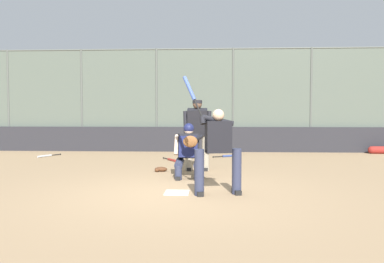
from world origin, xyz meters
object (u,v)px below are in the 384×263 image
at_px(catcher_behind_plate, 189,150).
at_px(umpire_home, 197,133).
at_px(spare_bat_third_base_side, 228,156).
at_px(equipment_bag_dugout_side, 384,150).
at_px(batter_at_plate, 217,148).
at_px(spare_bat_near_backstop, 47,156).
at_px(spare_bat_by_padding, 171,160).
at_px(fielding_glove_on_dirt, 161,169).

bearing_deg(catcher_behind_plate, umpire_home, -97.16).
bearing_deg(catcher_behind_plate, spare_bat_third_base_side, -103.53).
distance_m(umpire_home, equipment_bag_dugout_side, 7.69).
bearing_deg(batter_at_plate, equipment_bag_dugout_side, -142.96).
relative_size(catcher_behind_plate, umpire_home, 0.69).
relative_size(catcher_behind_plate, spare_bat_near_backstop, 1.45).
distance_m(catcher_behind_plate, spare_bat_by_padding, 3.12).
distance_m(spare_bat_near_backstop, spare_bat_third_base_side, 5.89).
height_order(catcher_behind_plate, spare_bat_near_backstop, catcher_behind_plate).
distance_m(spare_bat_third_base_side, equipment_bag_dugout_side, 5.66).
height_order(batter_at_plate, spare_bat_near_backstop, batter_at_plate).
distance_m(spare_bat_by_padding, equipment_bag_dugout_side, 7.61).
relative_size(spare_bat_by_padding, fielding_glove_on_dirt, 2.43).
xyz_separation_m(catcher_behind_plate, spare_bat_by_padding, (0.71, -2.98, -0.59)).
relative_size(catcher_behind_plate, equipment_bag_dugout_side, 1.10).
relative_size(catcher_behind_plate, spare_bat_by_padding, 1.59).
distance_m(spare_bat_near_backstop, fielding_glove_on_dirt, 5.01).
bearing_deg(catcher_behind_plate, equipment_bag_dugout_side, -140.32).
distance_m(spare_bat_near_backstop, equipment_bag_dugout_side, 11.51).
bearing_deg(umpire_home, spare_bat_third_base_side, -107.98).
xyz_separation_m(batter_at_plate, fielding_glove_on_dirt, (1.34, -2.52, -0.76)).
bearing_deg(spare_bat_by_padding, umpire_home, -7.63).
bearing_deg(spare_bat_third_base_side, equipment_bag_dugout_side, -18.39).
relative_size(fielding_glove_on_dirt, equipment_bag_dugout_side, 0.28).
bearing_deg(batter_at_plate, catcher_behind_plate, -81.37).
relative_size(spare_bat_by_padding, spare_bat_third_base_side, 0.97).
xyz_separation_m(catcher_behind_plate, umpire_home, (-0.15, -1.09, 0.32)).
xyz_separation_m(spare_bat_by_padding, equipment_bag_dugout_side, (-7.25, -2.31, 0.10)).
height_order(batter_at_plate, fielding_glove_on_dirt, batter_at_plate).
distance_m(catcher_behind_plate, equipment_bag_dugout_side, 8.43).
bearing_deg(catcher_behind_plate, fielding_glove_on_dirt, -50.86).
bearing_deg(spare_bat_by_padding, spare_bat_third_base_side, 89.39).
distance_m(umpire_home, spare_bat_near_backstop, 5.76).
distance_m(spare_bat_near_backstop, spare_bat_by_padding, 4.23).
distance_m(spare_bat_by_padding, spare_bat_third_base_side, 2.03).
xyz_separation_m(spare_bat_by_padding, spare_bat_third_base_side, (-1.73, -1.06, 0.00)).
bearing_deg(umpire_home, spare_bat_by_padding, -67.07).
bearing_deg(spare_bat_by_padding, fielding_glove_on_dirt, -32.98).
distance_m(umpire_home, spare_bat_by_padding, 2.27).
bearing_deg(spare_bat_near_backstop, spare_bat_by_padding, 106.43).
bearing_deg(spare_bat_third_base_side, spare_bat_by_padding, -179.80).
height_order(spare_bat_by_padding, spare_bat_third_base_side, same).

